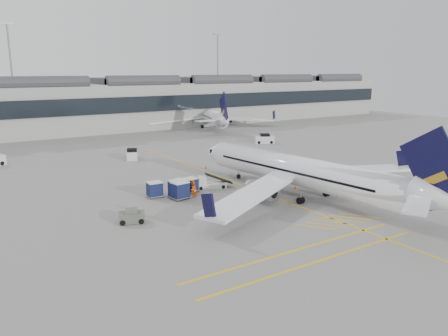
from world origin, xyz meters
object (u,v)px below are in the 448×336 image
baggage_cart_a (178,188)px  pushback_tug (132,217)px  airliner_main (303,173)px  belt_loader (210,184)px  ramp_agent_a (193,187)px  ramp_agent_b (193,190)px

baggage_cart_a → pushback_tug: baggage_cart_a is taller
airliner_main → pushback_tug: 20.10m
baggage_cart_a → pushback_tug: 9.19m
belt_loader → ramp_agent_a: belt_loader is taller
belt_loader → pushback_tug: size_ratio=1.72×
airliner_main → ramp_agent_a: 12.86m
belt_loader → baggage_cart_a: 5.50m
airliner_main → belt_loader: size_ratio=7.64×
ramp_agent_b → baggage_cart_a: bearing=-45.2°
belt_loader → ramp_agent_a: size_ratio=2.64×
airliner_main → baggage_cart_a: bearing=141.8°
airliner_main → baggage_cart_a: size_ratio=16.04×
airliner_main → ramp_agent_a: (-10.20, 7.59, -1.94)m
airliner_main → ramp_agent_b: airliner_main is taller
baggage_cart_a → airliner_main: bearing=-44.8°
airliner_main → ramp_agent_a: bearing=136.8°
pushback_tug → ramp_agent_b: bearing=45.4°
ramp_agent_a → pushback_tug: bearing=-178.4°
ramp_agent_a → pushback_tug: 10.93m
airliner_main → ramp_agent_b: bearing=141.3°
baggage_cart_a → ramp_agent_b: bearing=-41.5°
ramp_agent_b → pushback_tug: (-9.15, -4.29, -0.28)m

